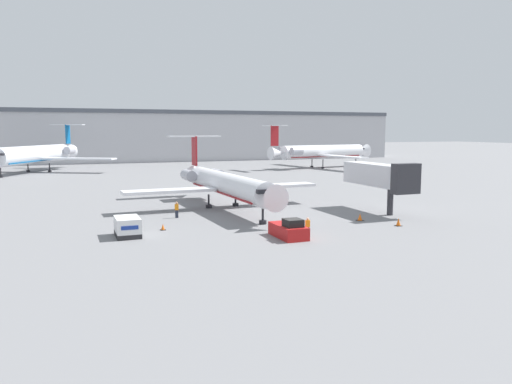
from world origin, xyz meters
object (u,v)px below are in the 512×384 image
worker_by_wing (177,209)px  airplane_parked_far_left (35,155)px  worker_near_tug (308,226)px  traffic_cone_mid (398,222)px  traffic_cone_right (360,217)px  jet_bridge (380,176)px  airplane_parked_far_right (320,152)px  airplane_main (224,183)px  traffic_cone_left (163,227)px  pushback_tug (289,230)px  luggage_cart (128,227)px

worker_by_wing → airplane_parked_far_left: 74.59m
worker_by_wing → worker_near_tug: bearing=-56.0°
traffic_cone_mid → worker_by_wing: bearing=147.5°
traffic_cone_right → airplane_parked_far_left: (-36.07, 81.34, 3.77)m
jet_bridge → airplane_parked_far_right: bearing=67.2°
worker_by_wing → traffic_cone_mid: bearing=-32.5°
traffic_cone_mid → airplane_parked_far_left: 93.57m
airplane_main → traffic_cone_mid: airplane_main is taller
traffic_cone_left → airplane_parked_far_left: bearing=100.8°
worker_near_tug → traffic_cone_right: worker_near_tug is taller
worker_by_wing → traffic_cone_left: (-2.76, -6.34, -0.68)m
pushback_tug → worker_near_tug: (1.96, 0.01, 0.20)m
traffic_cone_right → airplane_parked_far_left: airplane_parked_far_left is taller
worker_near_tug → traffic_cone_right: bearing=29.1°
luggage_cart → traffic_cone_left: luggage_cart is taller
traffic_cone_left → jet_bridge: size_ratio=0.05×
worker_by_wing → traffic_cone_mid: size_ratio=2.30×
pushback_tug → worker_near_tug: 1.97m
worker_by_wing → airplane_parked_far_left: airplane_parked_far_left is taller
airplane_main → airplane_parked_far_left: 71.87m
traffic_cone_left → worker_by_wing: bearing=66.5°
airplane_main → traffic_cone_mid: 22.45m
jet_bridge → traffic_cone_right: bearing=-142.5°
pushback_tug → luggage_cart: size_ratio=1.29×
worker_by_wing → traffic_cone_right: size_ratio=2.33×
traffic_cone_mid → pushback_tug: bearing=-175.7°
airplane_main → worker_near_tug: size_ratio=17.00×
airplane_parked_far_right → jet_bridge: 71.36m
worker_near_tug → jet_bridge: (14.23, 9.02, 3.54)m
worker_by_wing → traffic_cone_right: (18.35, -8.95, -0.60)m
pushback_tug → traffic_cone_right: pushback_tug is taller
worker_by_wing → traffic_cone_left: 6.95m
luggage_cart → airplane_parked_far_right: bearing=50.1°
luggage_cart → traffic_cone_left: 4.07m
airplane_main → worker_near_tug: bearing=-83.4°
luggage_cart → traffic_cone_right: luggage_cart is taller
traffic_cone_left → airplane_parked_far_left: size_ratio=0.02×
luggage_cart → worker_near_tug: bearing=-20.3°
airplane_parked_far_left → traffic_cone_left: bearing=-79.2°
traffic_cone_mid → traffic_cone_left: bearing=164.0°
pushback_tug → worker_near_tug: pushback_tug is taller
traffic_cone_mid → airplane_parked_far_right: airplane_parked_far_right is taller
airplane_parked_far_right → worker_by_wing: bearing=-130.1°
jet_bridge → luggage_cart: bearing=-173.9°
traffic_cone_right → airplane_parked_far_left: size_ratio=0.02×
pushback_tug → traffic_cone_right: size_ratio=5.72×
worker_by_wing → traffic_cone_left: bearing=-113.5°
traffic_cone_right → airplane_parked_far_right: airplane_parked_far_right is taller
worker_by_wing → traffic_cone_mid: worker_by_wing is taller
jet_bridge → worker_by_wing: bearing=168.2°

